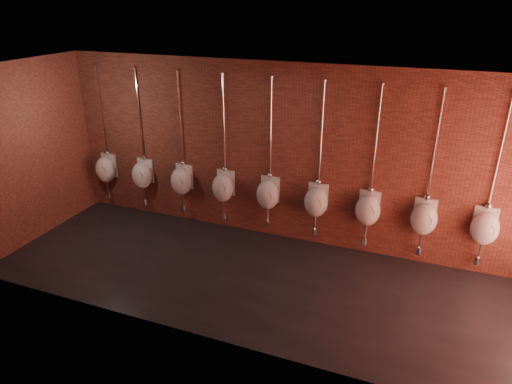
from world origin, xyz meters
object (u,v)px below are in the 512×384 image
urinal_0 (106,169)px  urinal_6 (368,209)px  urinal_2 (181,180)px  urinal_1 (142,174)px  urinal_5 (316,201)px  urinal_7 (424,218)px  urinal_3 (223,187)px  urinal_8 (485,227)px  urinal_4 (268,194)px

urinal_0 → urinal_6: same height
urinal_2 → urinal_6: bearing=0.0°
urinal_1 → urinal_5: bearing=0.0°
urinal_2 → urinal_7: bearing=0.0°
urinal_3 → urinal_6: (2.67, 0.00, 0.00)m
urinal_7 → urinal_8: (0.89, 0.00, 0.00)m
urinal_4 → urinal_5: bearing=0.0°
urinal_2 → urinal_4: (1.78, 0.00, 0.00)m
urinal_7 → urinal_8: size_ratio=1.00×
urinal_4 → urinal_8: bearing=0.0°
urinal_1 → urinal_6: same height
urinal_5 → urinal_6: (0.89, 0.00, 0.00)m
urinal_6 → urinal_2: bearing=180.0°
urinal_1 → urinal_7: same height
urinal_4 → urinal_0: bearing=180.0°
urinal_3 → urinal_4: same height
urinal_7 → urinal_1: bearing=180.0°
urinal_0 → urinal_7: (6.22, 0.00, 0.00)m
urinal_5 → urinal_6: 0.89m
urinal_7 → urinal_8: same height
urinal_7 → urinal_4: bearing=180.0°
urinal_1 → urinal_7: bearing=0.0°
urinal_5 → urinal_4: bearing=180.0°
urinal_0 → urinal_6: bearing=0.0°
urinal_0 → urinal_6: 5.34m
urinal_2 → urinal_0: bearing=180.0°
urinal_2 → urinal_4: bearing=0.0°
urinal_2 → urinal_7: 4.45m
urinal_1 → urinal_4: size_ratio=1.00×
urinal_0 → urinal_3: same height
urinal_2 → urinal_1: bearing=180.0°
urinal_1 → urinal_5: 3.56m
urinal_4 → urinal_5: size_ratio=1.00×
urinal_5 → urinal_8: same height
urinal_8 → urinal_0: bearing=180.0°
urinal_8 → urinal_4: bearing=180.0°
urinal_4 → urinal_8: same height
urinal_5 → urinal_8: size_ratio=1.00×
urinal_2 → urinal_6: same height
urinal_1 → urinal_8: size_ratio=1.00×
urinal_3 → urinal_8: same height
urinal_3 → urinal_2: bearing=180.0°
urinal_1 → urinal_0: bearing=180.0°
urinal_4 → urinal_6: 1.78m
urinal_3 → urinal_8: 4.45m
urinal_2 → urinal_4: same height
urinal_6 → urinal_4: bearing=180.0°
urinal_0 → urinal_3: size_ratio=1.00×
urinal_3 → urinal_6: size_ratio=1.00×
urinal_2 → urinal_5: size_ratio=1.00×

